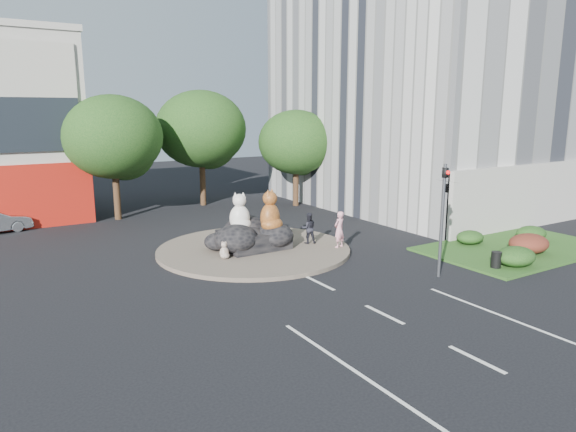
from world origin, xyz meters
name	(u,v)px	position (x,y,z in m)	size (l,w,h in m)	color
ground	(384,315)	(0.00, 0.00, 0.00)	(120.00, 120.00, 0.00)	black
roundabout_island	(254,249)	(0.00, 10.00, 0.10)	(10.00, 10.00, 0.20)	brown
rock_plinth	(254,239)	(0.00, 10.00, 0.65)	(3.20, 2.60, 0.90)	black
grass_verge	(516,248)	(12.00, 3.00, 0.06)	(10.00, 6.00, 0.12)	#29501A
tree_left	(114,141)	(-3.93, 22.06, 5.25)	(6.46, 6.46, 8.27)	#382314
tree_mid	(202,133)	(3.07, 24.06, 5.56)	(6.84, 6.84, 8.76)	#382314
tree_right	(296,145)	(9.07, 20.06, 4.63)	(5.70, 5.70, 7.30)	#382314
hedge_near_green	(516,256)	(9.00, 1.00, 0.57)	(2.00, 1.60, 0.90)	#113512
hedge_red	(529,244)	(11.50, 2.00, 0.61)	(2.20, 1.76, 0.99)	#522515
hedge_mid_green	(531,233)	(14.00, 3.50, 0.53)	(1.80, 1.44, 0.81)	#113512
hedge_back_green	(470,237)	(10.50, 4.80, 0.48)	(1.60, 1.28, 0.72)	#113512
traffic_light	(445,196)	(5.10, 2.00, 3.62)	(0.44, 1.24, 5.00)	#595B60
street_lamp	(457,156)	(12.82, 8.00, 4.55)	(2.34, 0.22, 8.06)	#595B60
cat_white	(240,211)	(-0.58, 10.41, 2.12)	(1.22, 1.06, 2.03)	silver
cat_tabby	(270,210)	(0.72, 9.52, 2.20)	(1.32, 1.14, 2.20)	#A85A23
kitten_calico	(224,250)	(-2.15, 8.97, 0.64)	(0.52, 0.45, 0.87)	beige
kitten_white	(285,240)	(1.36, 9.10, 0.59)	(0.47, 0.41, 0.79)	white
pedestrian_pink	(339,229)	(3.84, 7.74, 1.15)	(0.69, 0.46, 1.91)	pink
pedestrian_dark	(309,228)	(2.93, 9.25, 1.04)	(0.81, 0.63, 1.67)	black
litter_bin	(496,260)	(7.97, 1.29, 0.50)	(0.46, 0.46, 0.75)	black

